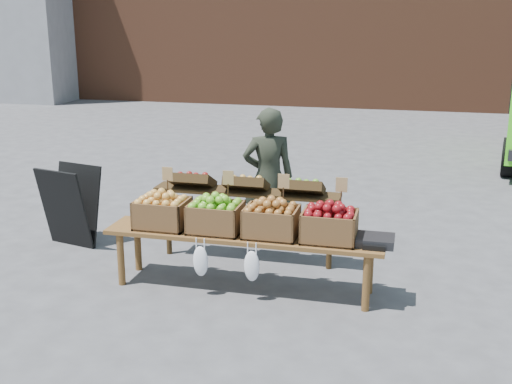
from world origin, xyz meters
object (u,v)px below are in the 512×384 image
(crate_golden_apples, at_px, (162,213))
(crate_russet_pears, at_px, (216,218))
(crate_red_apples, at_px, (271,222))
(crate_green_apples, at_px, (329,226))
(back_table, at_px, (246,215))
(vendor, at_px, (268,178))
(chalkboard_sign, at_px, (71,206))
(display_bench, at_px, (243,261))
(weighing_scale, at_px, (375,240))

(crate_golden_apples, relative_size, crate_russet_pears, 1.00)
(crate_red_apples, bearing_deg, crate_green_apples, 0.00)
(back_table, xyz_separation_m, crate_russet_pears, (-0.11, -0.72, 0.19))
(vendor, height_order, crate_golden_apples, vendor)
(chalkboard_sign, bearing_deg, crate_green_apples, -0.08)
(crate_golden_apples, bearing_deg, back_table, 47.31)
(chalkboard_sign, xyz_separation_m, crate_russet_pears, (1.99, -0.72, 0.24))
(chalkboard_sign, bearing_deg, crate_golden_apples, -13.60)
(crate_russet_pears, relative_size, crate_green_apples, 1.00)
(chalkboard_sign, relative_size, display_bench, 0.35)
(display_bench, relative_size, crate_golden_apples, 5.40)
(crate_green_apples, height_order, weighing_scale, crate_green_apples)
(back_table, height_order, crate_russet_pears, back_table)
(display_bench, xyz_separation_m, weighing_scale, (1.25, 0.00, 0.33))
(vendor, xyz_separation_m, crate_russet_pears, (-0.22, -1.29, -0.09))
(crate_green_apples, distance_m, weighing_scale, 0.44)
(weighing_scale, bearing_deg, vendor, 135.32)
(vendor, bearing_deg, crate_red_apples, 84.58)
(crate_russet_pears, distance_m, weighing_scale, 1.53)
(chalkboard_sign, distance_m, crate_red_apples, 2.65)
(crate_russet_pears, bearing_deg, vendor, 80.26)
(chalkboard_sign, xyz_separation_m, crate_red_apples, (2.54, -0.72, 0.24))
(crate_red_apples, bearing_deg, crate_golden_apples, 180.00)
(crate_russet_pears, bearing_deg, display_bench, 0.00)
(display_bench, height_order, weighing_scale, weighing_scale)
(crate_red_apples, relative_size, crate_green_apples, 1.00)
(chalkboard_sign, height_order, crate_golden_apples, chalkboard_sign)
(crate_red_apples, bearing_deg, vendor, 104.30)
(back_table, bearing_deg, display_bench, -77.41)
(crate_golden_apples, height_order, crate_red_apples, same)
(back_table, bearing_deg, vendor, 79.34)
(crate_red_apples, distance_m, weighing_scale, 0.98)
(vendor, relative_size, weighing_scale, 4.73)
(chalkboard_sign, bearing_deg, weighing_scale, 1.46)
(weighing_scale, bearing_deg, crate_green_apples, -180.00)
(crate_red_apples, bearing_deg, display_bench, 180.00)
(vendor, xyz_separation_m, crate_red_apples, (0.33, -1.29, -0.09))
(vendor, height_order, crate_red_apples, vendor)
(chalkboard_sign, xyz_separation_m, crate_golden_apples, (1.44, -0.72, 0.24))
(crate_russet_pears, height_order, weighing_scale, crate_russet_pears)
(crate_red_apples, bearing_deg, weighing_scale, 0.00)
(crate_golden_apples, bearing_deg, vendor, 59.11)
(vendor, bearing_deg, crate_russet_pears, 60.54)
(vendor, distance_m, crate_green_apples, 1.56)
(crate_golden_apples, bearing_deg, crate_green_apples, 0.00)
(crate_golden_apples, distance_m, crate_russet_pears, 0.55)
(back_table, relative_size, weighing_scale, 6.18)
(weighing_scale, bearing_deg, chalkboard_sign, 168.38)
(crate_golden_apples, distance_m, crate_red_apples, 1.10)
(display_bench, relative_size, crate_russet_pears, 5.40)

